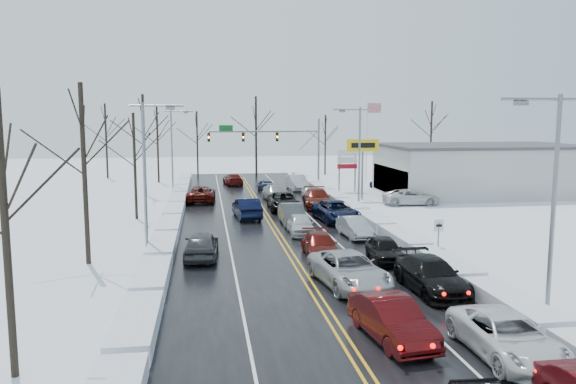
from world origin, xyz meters
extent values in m
plane|color=white|center=(0.00, 0.00, 0.00)|extent=(160.00, 160.00, 0.00)
cube|color=black|center=(0.00, 2.00, 0.01)|extent=(14.00, 84.00, 0.01)
cube|color=silver|center=(-7.60, 2.00, 0.00)|extent=(1.56, 72.00, 0.75)
cube|color=silver|center=(7.60, 2.00, 0.00)|extent=(1.56, 72.00, 0.75)
cylinder|color=slate|center=(8.50, 28.00, 4.00)|extent=(0.24, 0.24, 8.00)
cylinder|color=slate|center=(2.00, 28.00, 6.50)|extent=(13.00, 0.18, 0.18)
cylinder|color=slate|center=(7.30, 28.00, 5.40)|extent=(2.33, 0.10, 2.33)
cube|color=#0C591E|center=(-2.50, 28.00, 6.90)|extent=(1.60, 0.08, 0.70)
cube|color=black|center=(3.50, 28.00, 5.85)|extent=(0.32, 0.25, 1.05)
sphere|color=#3F0705|center=(3.50, 27.84, 6.15)|extent=(0.20, 0.20, 0.20)
sphere|color=orange|center=(3.50, 27.84, 5.85)|extent=(0.22, 0.22, 0.22)
sphere|color=black|center=(3.50, 27.84, 5.55)|extent=(0.20, 0.20, 0.20)
cube|color=black|center=(-0.50, 28.00, 5.85)|extent=(0.32, 0.25, 1.05)
sphere|color=#3F0705|center=(-0.50, 27.84, 6.15)|extent=(0.20, 0.20, 0.20)
sphere|color=orange|center=(-0.50, 27.84, 5.85)|extent=(0.22, 0.22, 0.22)
sphere|color=black|center=(-0.50, 27.84, 5.55)|extent=(0.20, 0.20, 0.20)
cube|color=black|center=(-4.50, 28.00, 5.85)|extent=(0.32, 0.25, 1.05)
sphere|color=#3F0705|center=(-4.50, 27.84, 6.15)|extent=(0.20, 0.20, 0.20)
sphere|color=orange|center=(-4.50, 27.84, 5.85)|extent=(0.22, 0.22, 0.22)
sphere|color=black|center=(-4.50, 27.84, 5.55)|extent=(0.20, 0.20, 0.20)
cylinder|color=slate|center=(10.50, 16.00, 2.80)|extent=(0.20, 0.20, 5.60)
cube|color=yellow|center=(10.50, 16.00, 5.40)|extent=(3.20, 0.30, 1.20)
cube|color=black|center=(10.50, 15.83, 5.40)|extent=(2.40, 0.04, 0.50)
cylinder|color=slate|center=(9.60, 22.00, 2.00)|extent=(0.16, 0.16, 4.00)
cylinder|color=slate|center=(11.40, 22.00, 2.00)|extent=(0.16, 0.16, 4.00)
cube|color=white|center=(10.50, 22.00, 4.30)|extent=(2.20, 0.22, 0.70)
cube|color=white|center=(10.50, 22.00, 3.50)|extent=(2.20, 0.22, 0.70)
cube|color=#9F0C1C|center=(10.50, 22.00, 2.80)|extent=(2.20, 0.22, 0.50)
cylinder|color=slate|center=(8.20, -8.00, 1.10)|extent=(0.08, 0.08, 2.20)
cube|color=white|center=(8.20, -8.00, 2.00)|extent=(0.55, 0.05, 0.70)
cube|color=black|center=(8.20, -8.04, 2.00)|extent=(0.35, 0.02, 0.15)
cylinder|color=silver|center=(15.00, 30.00, 5.00)|extent=(0.14, 0.14, 10.00)
cube|color=beige|center=(24.00, 18.00, 2.50)|extent=(20.00, 12.00, 5.00)
cube|color=#262628|center=(14.05, 18.00, 1.60)|extent=(0.10, 11.00, 2.80)
cube|color=#3F3F42|center=(24.00, 18.00, 5.15)|extent=(20.40, 12.40, 0.30)
cylinder|color=slate|center=(8.50, -18.00, 4.50)|extent=(0.18, 0.18, 9.00)
cylinder|color=slate|center=(7.70, -18.00, 8.80)|extent=(3.20, 0.12, 0.12)
cube|color=slate|center=(6.90, -18.00, 8.65)|extent=(0.50, 0.25, 0.18)
cylinder|color=slate|center=(8.50, 10.00, 4.50)|extent=(0.18, 0.18, 9.00)
cylinder|color=slate|center=(7.70, 10.00, 8.80)|extent=(3.20, 0.12, 0.12)
cube|color=slate|center=(6.90, 10.00, 8.65)|extent=(0.50, 0.25, 0.18)
cylinder|color=slate|center=(-8.50, -4.00, 4.50)|extent=(0.18, 0.18, 9.00)
cylinder|color=slate|center=(-7.70, -4.00, 8.80)|extent=(3.20, 0.12, 0.12)
cube|color=slate|center=(-6.90, -4.00, 8.65)|extent=(0.50, 0.25, 0.18)
cylinder|color=slate|center=(-8.50, 24.00, 4.50)|extent=(0.18, 0.18, 9.00)
cylinder|color=slate|center=(-7.70, 24.00, 8.80)|extent=(3.20, 0.12, 0.12)
cube|color=slate|center=(-6.90, 24.00, 8.65)|extent=(0.50, 0.25, 0.18)
cylinder|color=#2D231C|center=(-11.00, -20.00, 4.50)|extent=(0.24, 0.24, 9.00)
cylinder|color=#2D231C|center=(-11.50, -6.00, 5.00)|extent=(0.27, 0.27, 10.00)
cylinder|color=#2D231C|center=(-10.50, 8.00, 4.25)|extent=(0.23, 0.23, 8.50)
cylinder|color=#2D231C|center=(-11.20, 22.00, 5.25)|extent=(0.28, 0.28, 10.50)
cylinder|color=#2D231C|center=(-10.80, 34.00, 4.75)|extent=(0.25, 0.25, 9.50)
cylinder|color=#2D231C|center=(-18.00, 40.00, 5.00)|extent=(0.27, 0.27, 10.00)
cylinder|color=#2D231C|center=(-6.00, 41.00, 4.50)|extent=(0.24, 0.24, 9.00)
cylinder|color=#2D231C|center=(2.00, 39.00, 5.50)|extent=(0.29, 0.29, 11.00)
cylinder|color=#2D231C|center=(12.00, 40.50, 4.25)|extent=(0.23, 0.23, 8.50)
cylinder|color=#2D231C|center=(28.00, 41.00, 5.25)|extent=(0.28, 0.28, 10.50)
imported|color=#45090B|center=(1.72, -18.92, 0.00)|extent=(2.25, 4.90, 1.56)
imported|color=#ABAEB3|center=(1.86, -12.21, 0.00)|extent=(3.44, 6.12, 1.61)
imported|color=#530F0B|center=(1.67, -6.25, 0.00)|extent=(2.08, 4.70, 1.34)
imported|color=silver|center=(1.57, 0.10, 0.00)|extent=(1.81, 4.23, 1.42)
imported|color=#3B3E40|center=(1.56, 3.82, 0.00)|extent=(1.70, 4.77, 1.57)
imported|color=black|center=(1.84, 10.61, 0.00)|extent=(2.71, 5.66, 1.56)
imported|color=#989A9F|center=(1.86, 16.19, 0.00)|extent=(2.64, 5.48, 1.54)
imported|color=#0B1533|center=(1.68, 22.82, 0.00)|extent=(2.01, 4.04, 1.32)
imported|color=white|center=(5.14, -20.90, 0.00)|extent=(2.46, 5.27, 1.46)
imported|color=black|center=(5.45, -13.60, 0.00)|extent=(2.39, 5.47, 1.56)
imported|color=black|center=(5.06, -7.90, 0.00)|extent=(1.90, 4.18, 1.39)
imported|color=#A5A8AD|center=(5.08, -1.32, 0.00)|extent=(1.76, 4.27, 1.37)
imported|color=black|center=(5.16, 4.50, 0.00)|extent=(3.16, 6.06, 1.63)
imported|color=#52120B|center=(5.06, 11.60, 0.00)|extent=(2.85, 5.94, 1.67)
imported|color=silver|center=(5.43, 17.10, 0.00)|extent=(1.86, 4.01, 1.33)
imported|color=#ABAEB4|center=(5.24, 24.08, 0.00)|extent=(2.16, 5.22, 1.68)
imported|color=black|center=(-1.68, 7.07, 0.00)|extent=(2.23, 5.18, 1.66)
imported|color=#490E09|center=(-5.40, 16.52, 0.00)|extent=(2.92, 5.84, 1.59)
imported|color=#510D0A|center=(-1.67, 29.81, 0.00)|extent=(2.50, 5.06, 1.41)
imported|color=#3C3E41|center=(-5.25, -5.76, 0.00)|extent=(2.16, 4.82, 1.61)
imported|color=silver|center=(14.09, 11.85, 0.00)|extent=(5.45, 2.84, 1.47)
imported|color=black|center=(17.06, 16.77, 0.00)|extent=(2.90, 5.77, 1.61)
imported|color=black|center=(14.88, 23.47, 0.00)|extent=(1.94, 4.08, 1.35)
camera|label=1|loc=(-4.92, -37.87, 8.10)|focal=35.00mm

